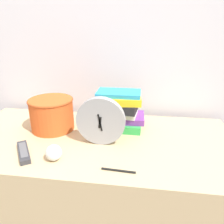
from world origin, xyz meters
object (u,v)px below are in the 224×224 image
Objects in this scene: crumpled_paper_ball at (54,153)px; pen at (118,170)px; basket at (52,113)px; book_stack at (120,111)px; tv_remote at (24,152)px; desk_clock at (101,121)px.

crumpled_paper_ball is 0.27m from pen.
basket reaches higher than pen.
basket is 0.49m from pen.
tv_remote is (-0.37, -0.31, -0.08)m from book_stack.
desk_clock is 0.24m from crumpled_paper_ball.
book_stack is at bearing 55.92° from crumpled_paper_ball.
basket is at bearing 157.49° from desk_clock.
desk_clock is 1.33× the size of tv_remote.
book_stack is (0.07, 0.18, -0.02)m from desk_clock.
desk_clock reaches higher than pen.
desk_clock reaches higher than crumpled_paper_ball.
tv_remote is at bearing -139.48° from book_stack.
basket is at bearing 83.65° from tv_remote.
book_stack is at bearing 95.47° from pen.
pen is (0.37, -0.31, -0.08)m from basket.
book_stack is 1.89× the size of pen.
tv_remote is (-0.03, -0.25, -0.08)m from basket.
basket is (-0.34, -0.06, -0.00)m from book_stack.
crumpled_paper_ball is at bearing 171.37° from pen.
tv_remote is at bearing 171.52° from pen.
book_stack is 0.49m from tv_remote.
pen is (0.40, -0.06, -0.01)m from tv_remote.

